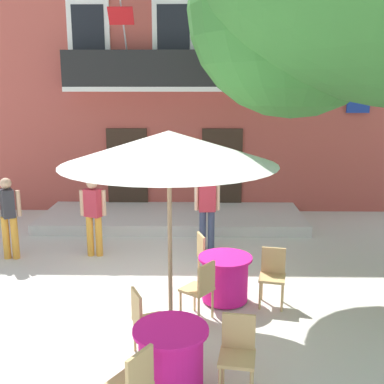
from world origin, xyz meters
The scene contains 15 objects.
ground_plane centered at (0.00, 0.00, 0.00)m, with size 120.00×120.00×0.00m, color beige.
building_facade centered at (-0.07, 6.99, 3.75)m, with size 13.00×5.09×7.50m.
entrance_step_platform centered at (-0.07, 3.83, 0.12)m, with size 6.59×2.34×0.25m, color silver.
cafe_table_near_tree centered at (0.32, -2.89, 0.39)m, with size 0.86×0.86×0.76m.
cafe_chair_near_tree_0 centered at (1.07, -2.93, 0.53)m, with size 0.46×0.46×0.91m.
cafe_chair_near_tree_1 centered at (-0.05, -2.24, 0.53)m, with size 0.53×0.53×0.91m.
cafe_chair_near_tree_2 centered at (-0.02, -3.56, 0.53)m, with size 0.55×0.55×0.91m.
cafe_table_middle centered at (1.05, -0.62, 0.39)m, with size 0.86×0.86×0.76m.
cafe_chair_middle_0 centered at (1.80, -0.70, 0.53)m, with size 0.47×0.47×0.91m.
cafe_chair_middle_1 centered at (0.76, 0.08, 0.53)m, with size 0.50×0.50×0.91m.
cafe_chair_middle_2 centered at (0.66, -1.26, 0.53)m, with size 0.56×0.56×0.91m.
cafe_umbrella centered at (0.23, -1.55, 2.61)m, with size 2.90×2.90×2.85m.
pedestrian_near_entrance centered at (-1.52, 1.41, 0.92)m, with size 0.53×0.35×1.63m.
pedestrian_mid_plaza centered at (0.79, 1.75, 0.94)m, with size 0.53×0.24×1.66m.
pedestrian_by_tree centered at (-3.18, 1.22, 0.94)m, with size 0.53×0.40×1.67m.
Camera 1 is at (0.65, -7.64, 3.41)m, focal length 43.60 mm.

